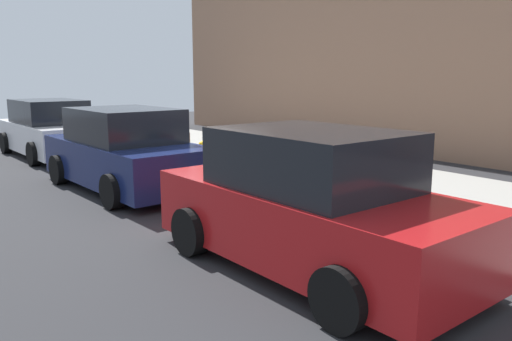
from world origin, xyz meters
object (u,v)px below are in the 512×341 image
suitcase_maroon_2 (309,181)px  suitcase_silver_5 (256,174)px  parked_car_red_0 (310,205)px  bollard_post (187,151)px  suitcase_navy_4 (270,177)px  fire_hydrant (203,155)px  suitcase_olive_0 (354,198)px  parked_car_white_2 (50,130)px  suitcase_teal_1 (331,186)px  suitcase_olive_7 (230,162)px  suitcase_red_6 (242,169)px  parked_car_navy_1 (125,152)px  suitcase_black_3 (287,181)px

suitcase_maroon_2 → suitcase_silver_5: suitcase_maroon_2 is taller
parked_car_red_0 → bollard_post: bearing=-16.0°
suitcase_navy_4 → fire_hydrant: size_ratio=1.13×
suitcase_maroon_2 → bollard_post: 4.11m
suitcase_olive_0 → suitcase_silver_5: suitcase_olive_0 is taller
parked_car_white_2 → suitcase_olive_0: bearing=-169.4°
suitcase_olive_0 → parked_car_white_2: size_ratio=0.19×
suitcase_teal_1 → suitcase_navy_4: suitcase_teal_1 is taller
suitcase_olive_7 → parked_car_red_0: 5.08m
parked_car_red_0 → suitcase_maroon_2: bearing=-42.9°
suitcase_teal_1 → suitcase_silver_5: suitcase_teal_1 is taller
suitcase_red_6 → fire_hydrant: 1.50m
suitcase_silver_5 → parked_car_navy_1: size_ratio=0.17×
suitcase_red_6 → fire_hydrant: size_ratio=1.09×
suitcase_teal_1 → suitcase_maroon_2: (0.52, -0.00, -0.01)m
suitcase_teal_1 → suitcase_navy_4: (1.57, 0.05, -0.10)m
suitcase_navy_4 → suitcase_olive_7: bearing=-5.1°
suitcase_olive_0 → bollard_post: (5.13, 0.15, 0.17)m
suitcase_navy_4 → suitcase_olive_7: (1.59, -0.14, 0.07)m
suitcase_olive_0 → bollard_post: size_ratio=1.00×
suitcase_olive_7 → bollard_post: bollard_post is taller
suitcase_teal_1 → parked_car_navy_1: parked_car_navy_1 is taller
suitcase_black_3 → suitcase_red_6: (1.56, -0.09, -0.02)m
suitcase_olive_0 → parked_car_red_0: bearing=117.8°
suitcase_black_3 → suitcase_teal_1: bearing=-178.3°
suitcase_teal_1 → suitcase_red_6: (2.63, -0.06, -0.12)m
fire_hydrant → bollard_post: bearing=16.6°
parked_car_red_0 → parked_car_white_2: size_ratio=0.92×
suitcase_olive_0 → suitcase_black_3: bearing=1.7°
suitcase_silver_5 → parked_car_white_2: (7.55, 1.88, 0.37)m
suitcase_maroon_2 → parked_car_navy_1: 4.05m
suitcase_olive_7 → parked_car_white_2: 6.77m
fire_hydrant → parked_car_navy_1: size_ratio=0.16×
suitcase_maroon_2 → parked_car_white_2: bearing=11.7°
suitcase_navy_4 → suitcase_olive_7: size_ratio=1.10×
suitcase_olive_0 → suitcase_olive_7: bearing=-1.3°
parked_car_navy_1 → suitcase_teal_1: bearing=-155.2°
suitcase_olive_0 → suitcase_red_6: suitcase_olive_0 is taller
suitcase_teal_1 → fire_hydrant: suitcase_teal_1 is taller
suitcase_olive_0 → fire_hydrant: size_ratio=1.19×
suitcase_olive_7 → suitcase_olive_0: bearing=178.7°
suitcase_black_3 → suitcase_olive_7: bearing=-3.5°
bollard_post → parked_car_white_2: (4.99, 1.76, 0.19)m
suitcase_teal_1 → parked_car_red_0: bearing=128.7°
suitcase_olive_7 → suitcase_red_6: bearing=175.9°
suitcase_olive_0 → suitcase_red_6: size_ratio=1.10×
suitcase_teal_1 → parked_car_white_2: (9.62, 1.89, 0.25)m
suitcase_teal_1 → suitcase_olive_7: size_ratio=1.10×
suitcase_teal_1 → suitcase_maroon_2: size_ratio=1.03×
suitcase_silver_5 → suitcase_teal_1: bearing=-179.9°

